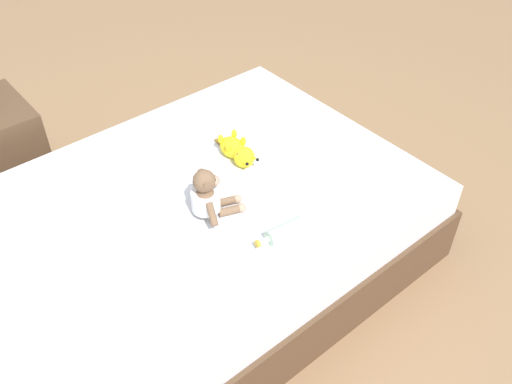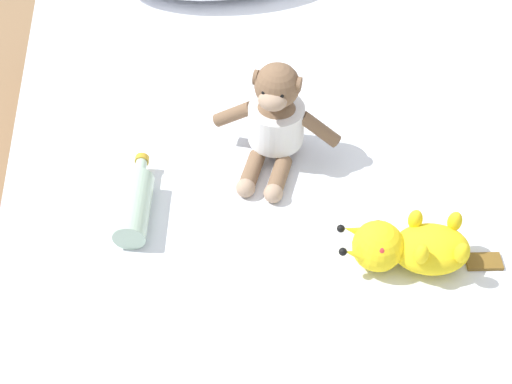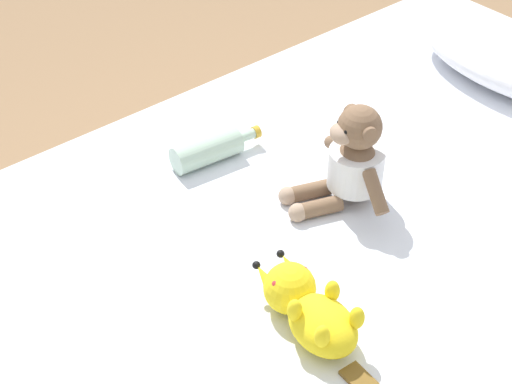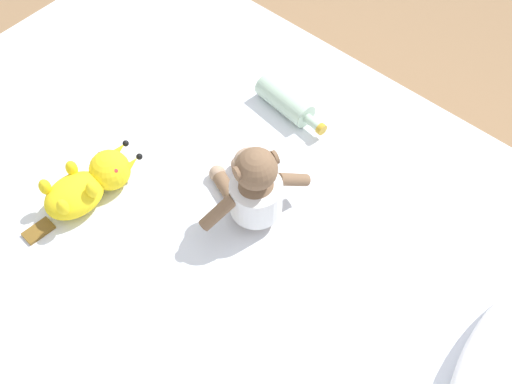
{
  "view_description": "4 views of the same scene",
  "coord_description": "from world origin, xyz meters",
  "px_view_note": "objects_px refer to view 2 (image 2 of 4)",
  "views": [
    {
      "loc": [
        -1.57,
        0.94,
        2.1
      ],
      "look_at": [
        -0.19,
        -0.2,
        0.51
      ],
      "focal_mm": 39.02,
      "sensor_mm": 36.0,
      "label": 1
    },
    {
      "loc": [
        -0.29,
        -1.19,
        1.65
      ],
      "look_at": [
        -0.18,
        -0.17,
        0.52
      ],
      "focal_mm": 52.91,
      "sensor_mm": 36.0,
      "label": 2
    },
    {
      "loc": [
        0.82,
        -1.06,
        1.61
      ],
      "look_at": [
        -0.2,
        -0.21,
        0.54
      ],
      "focal_mm": 57.61,
      "sensor_mm": 36.0,
      "label": 3
    },
    {
      "loc": [
        0.49,
        0.54,
        1.72
      ],
      "look_at": [
        -0.12,
        0.01,
        0.56
      ],
      "focal_mm": 44.07,
      "sensor_mm": 36.0,
      "label": 4
    }
  ],
  "objects_px": {
    "plush_monkey": "(275,121)",
    "glass_bottle": "(134,205)",
    "bed": "(323,216)",
    "plush_yellow_creature": "(409,247)"
  },
  "relations": [
    {
      "from": "bed",
      "to": "plush_yellow_creature",
      "type": "height_order",
      "value": "plush_yellow_creature"
    },
    {
      "from": "plush_monkey",
      "to": "glass_bottle",
      "type": "height_order",
      "value": "plush_monkey"
    },
    {
      "from": "bed",
      "to": "plush_monkey",
      "type": "xyz_separation_m",
      "value": [
        -0.13,
        -0.0,
        0.33
      ]
    },
    {
      "from": "plush_yellow_creature",
      "to": "plush_monkey",
      "type": "bearing_deg",
      "value": 123.9
    },
    {
      "from": "plush_monkey",
      "to": "plush_yellow_creature",
      "type": "relative_size",
      "value": 0.85
    },
    {
      "from": "bed",
      "to": "glass_bottle",
      "type": "relative_size",
      "value": 8.86
    },
    {
      "from": "plush_monkey",
      "to": "glass_bottle",
      "type": "relative_size",
      "value": 1.21
    },
    {
      "from": "bed",
      "to": "plush_yellow_creature",
      "type": "distance_m",
      "value": 0.44
    },
    {
      "from": "bed",
      "to": "glass_bottle",
      "type": "height_order",
      "value": "glass_bottle"
    },
    {
      "from": "bed",
      "to": "plush_yellow_creature",
      "type": "xyz_separation_m",
      "value": [
        0.09,
        -0.33,
        0.28
      ]
    }
  ]
}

